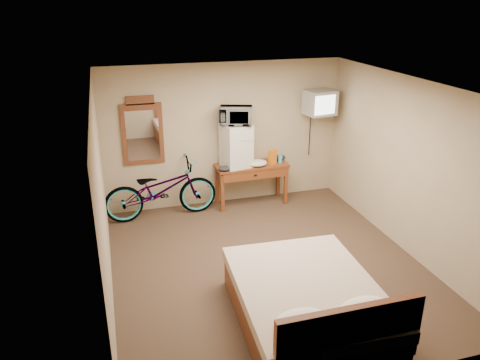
{
  "coord_description": "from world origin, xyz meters",
  "views": [
    {
      "loc": [
        -1.95,
        -5.33,
        3.54
      ],
      "look_at": [
        -0.23,
        0.56,
        1.09
      ],
      "focal_mm": 35.0,
      "sensor_mm": 36.0,
      "label": 1
    }
  ],
  "objects_px": {
    "desk": "(252,172)",
    "bicycle": "(161,190)",
    "wall_mirror": "(142,132)",
    "bed": "(309,305)",
    "mini_fridge": "(236,145)",
    "blue_cup": "(280,159)",
    "microwave": "(236,116)",
    "crt_television": "(320,103)"
  },
  "relations": [
    {
      "from": "desk",
      "to": "bicycle",
      "type": "bearing_deg",
      "value": -178.14
    },
    {
      "from": "wall_mirror",
      "to": "bed",
      "type": "distance_m",
      "value": 4.07
    },
    {
      "from": "desk",
      "to": "bed",
      "type": "relative_size",
      "value": 0.61
    },
    {
      "from": "mini_fridge",
      "to": "blue_cup",
      "type": "height_order",
      "value": "mini_fridge"
    },
    {
      "from": "desk",
      "to": "wall_mirror",
      "type": "relative_size",
      "value": 1.11
    },
    {
      "from": "microwave",
      "to": "bicycle",
      "type": "relative_size",
      "value": 0.28
    },
    {
      "from": "mini_fridge",
      "to": "microwave",
      "type": "bearing_deg",
      "value": 56.33
    },
    {
      "from": "bicycle",
      "to": "bed",
      "type": "relative_size",
      "value": 0.9
    },
    {
      "from": "mini_fridge",
      "to": "blue_cup",
      "type": "xyz_separation_m",
      "value": [
        0.8,
        -0.04,
        -0.31
      ]
    },
    {
      "from": "microwave",
      "to": "bed",
      "type": "height_order",
      "value": "microwave"
    },
    {
      "from": "crt_television",
      "to": "mini_fridge",
      "type": "bearing_deg",
      "value": 179.37
    },
    {
      "from": "microwave",
      "to": "desk",
      "type": "bearing_deg",
      "value": 10.64
    },
    {
      "from": "bed",
      "to": "microwave",
      "type": "bearing_deg",
      "value": 87.95
    },
    {
      "from": "mini_fridge",
      "to": "crt_television",
      "type": "distance_m",
      "value": 1.65
    },
    {
      "from": "blue_cup",
      "to": "crt_television",
      "type": "distance_m",
      "value": 1.2
    },
    {
      "from": "wall_mirror",
      "to": "bed",
      "type": "relative_size",
      "value": 0.55
    },
    {
      "from": "microwave",
      "to": "wall_mirror",
      "type": "relative_size",
      "value": 0.46
    },
    {
      "from": "desk",
      "to": "crt_television",
      "type": "height_order",
      "value": "crt_television"
    },
    {
      "from": "crt_television",
      "to": "bed",
      "type": "height_order",
      "value": "crt_television"
    },
    {
      "from": "desk",
      "to": "crt_television",
      "type": "relative_size",
      "value": 2.07
    },
    {
      "from": "blue_cup",
      "to": "crt_television",
      "type": "height_order",
      "value": "crt_television"
    },
    {
      "from": "desk",
      "to": "mini_fridge",
      "type": "bearing_deg",
      "value": 172.77
    },
    {
      "from": "bicycle",
      "to": "bed",
      "type": "distance_m",
      "value": 3.55
    },
    {
      "from": "desk",
      "to": "bed",
      "type": "xyz_separation_m",
      "value": [
        -0.4,
        -3.38,
        -0.33
      ]
    },
    {
      "from": "crt_television",
      "to": "bicycle",
      "type": "bearing_deg",
      "value": -178.56
    },
    {
      "from": "crt_television",
      "to": "bicycle",
      "type": "height_order",
      "value": "crt_television"
    },
    {
      "from": "desk",
      "to": "wall_mirror",
      "type": "bearing_deg",
      "value": 171.55
    },
    {
      "from": "blue_cup",
      "to": "microwave",
      "type": "bearing_deg",
      "value": 176.87
    },
    {
      "from": "blue_cup",
      "to": "bed",
      "type": "bearing_deg",
      "value": -105.32
    },
    {
      "from": "mini_fridge",
      "to": "bed",
      "type": "distance_m",
      "value": 3.51
    },
    {
      "from": "microwave",
      "to": "blue_cup",
      "type": "distance_m",
      "value": 1.15
    },
    {
      "from": "mini_fridge",
      "to": "wall_mirror",
      "type": "height_order",
      "value": "wall_mirror"
    },
    {
      "from": "microwave",
      "to": "wall_mirror",
      "type": "distance_m",
      "value": 1.57
    },
    {
      "from": "mini_fridge",
      "to": "bed",
      "type": "relative_size",
      "value": 0.36
    },
    {
      "from": "mini_fridge",
      "to": "blue_cup",
      "type": "distance_m",
      "value": 0.86
    },
    {
      "from": "blue_cup",
      "to": "bed",
      "type": "relative_size",
      "value": 0.06
    },
    {
      "from": "bicycle",
      "to": "bed",
      "type": "bearing_deg",
      "value": -162.78
    },
    {
      "from": "desk",
      "to": "microwave",
      "type": "distance_m",
      "value": 1.06
    },
    {
      "from": "bed",
      "to": "mini_fridge",
      "type": "bearing_deg",
      "value": 87.95
    },
    {
      "from": "crt_television",
      "to": "bed",
      "type": "distance_m",
      "value": 4.05
    },
    {
      "from": "microwave",
      "to": "bed",
      "type": "bearing_deg",
      "value": -74.15
    },
    {
      "from": "microwave",
      "to": "blue_cup",
      "type": "xyz_separation_m",
      "value": [
        0.8,
        -0.04,
        -0.83
      ]
    }
  ]
}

